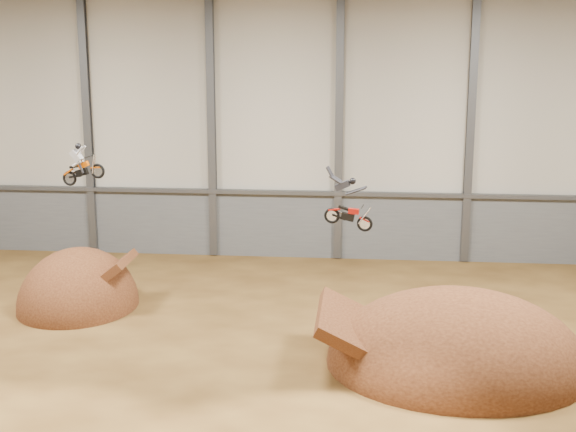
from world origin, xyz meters
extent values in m
plane|color=#462D12|center=(0.00, 0.00, 0.00)|extent=(40.00, 40.00, 0.00)
cube|color=beige|center=(0.00, 15.00, 7.00)|extent=(40.00, 0.10, 14.00)
cube|color=#585C60|center=(0.00, 14.90, 1.75)|extent=(39.80, 0.18, 3.50)
cube|color=#47494F|center=(0.00, 14.75, 3.55)|extent=(39.80, 0.35, 0.20)
cube|color=#47494F|center=(-10.00, 14.80, 7.00)|extent=(0.40, 0.36, 13.90)
cube|color=#47494F|center=(-3.33, 14.80, 7.00)|extent=(0.40, 0.36, 13.90)
cube|color=#47494F|center=(3.33, 14.80, 7.00)|extent=(0.40, 0.36, 13.90)
cube|color=#47494F|center=(10.00, 14.80, 7.00)|extent=(0.40, 0.36, 13.90)
ellipsoid|color=#3E1E0F|center=(-7.74, 5.99, 0.00)|extent=(5.18, 5.97, 5.18)
ellipsoid|color=#3E1E0F|center=(8.11, 1.03, 0.00)|extent=(9.40, 8.31, 5.42)
camera|label=1|loc=(4.59, -26.52, 11.69)|focal=50.00mm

